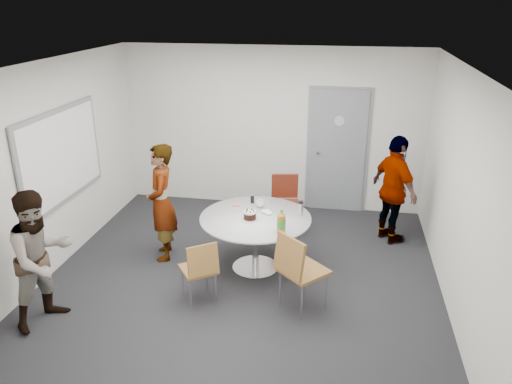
% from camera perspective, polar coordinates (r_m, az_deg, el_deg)
% --- Properties ---
extents(floor, '(5.00, 5.00, 0.00)m').
position_cam_1_polar(floor, '(6.61, -1.52, -9.66)').
color(floor, black).
rests_on(floor, ground).
extents(ceiling, '(5.00, 5.00, 0.00)m').
position_cam_1_polar(ceiling, '(5.69, -1.80, 14.25)').
color(ceiling, silver).
rests_on(ceiling, wall_back).
extents(wall_back, '(5.00, 0.00, 5.00)m').
position_cam_1_polar(wall_back, '(8.37, 1.85, 7.22)').
color(wall_back, silver).
rests_on(wall_back, floor).
extents(wall_left, '(0.00, 5.00, 5.00)m').
position_cam_1_polar(wall_left, '(6.95, -22.30, 2.55)').
color(wall_left, silver).
rests_on(wall_left, floor).
extents(wall_right, '(0.00, 5.00, 5.00)m').
position_cam_1_polar(wall_right, '(6.05, 22.21, -0.15)').
color(wall_right, silver).
rests_on(wall_right, floor).
extents(wall_front, '(5.00, 0.00, 5.00)m').
position_cam_1_polar(wall_front, '(3.85, -9.37, -11.36)').
color(wall_front, silver).
rests_on(wall_front, floor).
extents(door, '(1.02, 0.17, 2.12)m').
position_cam_1_polar(door, '(8.36, 9.31, 4.61)').
color(door, slate).
rests_on(door, wall_back).
extents(whiteboard, '(0.04, 1.90, 1.25)m').
position_cam_1_polar(whiteboard, '(7.06, -21.31, 3.83)').
color(whiteboard, gray).
rests_on(whiteboard, wall_left).
extents(table, '(1.44, 1.44, 1.06)m').
position_cam_1_polar(table, '(6.48, 0.11, -3.75)').
color(table, silver).
rests_on(table, floor).
extents(chair_near_left, '(0.55, 0.56, 0.81)m').
position_cam_1_polar(chair_near_left, '(5.89, -6.38, -8.47)').
color(chair_near_left, brown).
rests_on(chair_near_left, floor).
extents(chair_near_right, '(0.68, 0.68, 0.98)m').
position_cam_1_polar(chair_near_right, '(5.67, 4.75, -8.38)').
color(chair_near_right, brown).
rests_on(chair_near_right, floor).
extents(chair_far, '(0.50, 0.53, 0.90)m').
position_cam_1_polar(chair_far, '(7.63, 3.34, -0.62)').
color(chair_far, maroon).
rests_on(chair_far, floor).
extents(person_main, '(0.56, 0.69, 1.63)m').
position_cam_1_polar(person_main, '(6.86, -10.74, -1.19)').
color(person_main, '#A5C6EA').
rests_on(person_main, floor).
extents(person_left, '(0.85, 0.94, 1.56)m').
position_cam_1_polar(person_left, '(5.90, -23.33, -6.99)').
color(person_left, white).
rests_on(person_left, floor).
extents(person_right, '(0.83, 1.01, 1.61)m').
position_cam_1_polar(person_right, '(7.46, 15.52, 0.22)').
color(person_right, black).
rests_on(person_right, floor).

